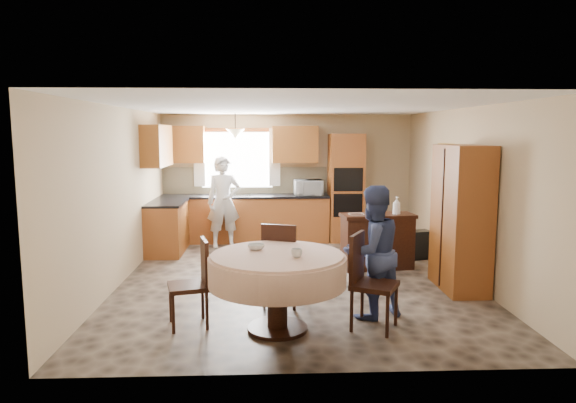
{
  "coord_description": "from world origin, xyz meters",
  "views": [
    {
      "loc": [
        -0.42,
        -7.33,
        2.13
      ],
      "look_at": [
        -0.09,
        0.3,
        1.11
      ],
      "focal_mm": 32.0,
      "sensor_mm": 36.0,
      "label": 1
    }
  ],
  "objects_px": {
    "chair_left": "(195,278)",
    "dining_table": "(277,271)",
    "sideboard": "(377,243)",
    "chair_right": "(367,276)",
    "oven_tower": "(346,188)",
    "chair_back": "(282,260)",
    "person_sink": "(224,202)",
    "cupboard": "(461,218)",
    "person_dining": "(372,252)"
  },
  "relations": [
    {
      "from": "oven_tower",
      "to": "chair_back",
      "type": "distance_m",
      "value": 4.14
    },
    {
      "from": "oven_tower",
      "to": "chair_right",
      "type": "relative_size",
      "value": 2.02
    },
    {
      "from": "sideboard",
      "to": "person_dining",
      "type": "bearing_deg",
      "value": -110.96
    },
    {
      "from": "oven_tower",
      "to": "cupboard",
      "type": "height_order",
      "value": "oven_tower"
    },
    {
      "from": "oven_tower",
      "to": "cupboard",
      "type": "relative_size",
      "value": 1.07
    },
    {
      "from": "sideboard",
      "to": "chair_left",
      "type": "bearing_deg",
      "value": -144.5
    },
    {
      "from": "sideboard",
      "to": "person_dining",
      "type": "height_order",
      "value": "person_dining"
    },
    {
      "from": "cupboard",
      "to": "sideboard",
      "type": "bearing_deg",
      "value": 128.26
    },
    {
      "from": "person_sink",
      "to": "person_dining",
      "type": "relative_size",
      "value": 1.1
    },
    {
      "from": "chair_right",
      "to": "sideboard",
      "type": "bearing_deg",
      "value": 12.57
    },
    {
      "from": "dining_table",
      "to": "person_dining",
      "type": "xyz_separation_m",
      "value": [
        1.1,
        0.37,
        0.11
      ]
    },
    {
      "from": "chair_left",
      "to": "dining_table",
      "type": "bearing_deg",
      "value": 64.32
    },
    {
      "from": "person_dining",
      "to": "cupboard",
      "type": "bearing_deg",
      "value": -169.72
    },
    {
      "from": "sideboard",
      "to": "person_dining",
      "type": "distance_m",
      "value": 2.24
    },
    {
      "from": "chair_back",
      "to": "person_sink",
      "type": "height_order",
      "value": "person_sink"
    },
    {
      "from": "oven_tower",
      "to": "chair_back",
      "type": "bearing_deg",
      "value": -109.67
    },
    {
      "from": "cupboard",
      "to": "chair_left",
      "type": "xyz_separation_m",
      "value": [
        -3.43,
        -1.21,
        -0.45
      ]
    },
    {
      "from": "sideboard",
      "to": "chair_right",
      "type": "bearing_deg",
      "value": -111.82
    },
    {
      "from": "chair_right",
      "to": "person_dining",
      "type": "xyz_separation_m",
      "value": [
        0.12,
        0.33,
        0.19
      ]
    },
    {
      "from": "chair_left",
      "to": "person_dining",
      "type": "height_order",
      "value": "person_dining"
    },
    {
      "from": "sideboard",
      "to": "chair_right",
      "type": "distance_m",
      "value": 2.57
    },
    {
      "from": "sideboard",
      "to": "person_sink",
      "type": "relative_size",
      "value": 0.67
    },
    {
      "from": "dining_table",
      "to": "person_sink",
      "type": "xyz_separation_m",
      "value": [
        -0.91,
        4.16,
        0.19
      ]
    },
    {
      "from": "sideboard",
      "to": "chair_left",
      "type": "xyz_separation_m",
      "value": [
        -2.54,
        -2.34,
        0.13
      ]
    },
    {
      "from": "chair_left",
      "to": "chair_back",
      "type": "relative_size",
      "value": 0.93
    },
    {
      "from": "cupboard",
      "to": "dining_table",
      "type": "relative_size",
      "value": 1.33
    },
    {
      "from": "oven_tower",
      "to": "chair_right",
      "type": "distance_m",
      "value": 4.67
    },
    {
      "from": "dining_table",
      "to": "chair_left",
      "type": "relative_size",
      "value": 1.53
    },
    {
      "from": "person_sink",
      "to": "chair_right",
      "type": "bearing_deg",
      "value": -77.04
    },
    {
      "from": "person_dining",
      "to": "chair_left",
      "type": "bearing_deg",
      "value": -20.14
    },
    {
      "from": "cupboard",
      "to": "person_dining",
      "type": "bearing_deg",
      "value": -144.25
    },
    {
      "from": "cupboard",
      "to": "dining_table",
      "type": "bearing_deg",
      "value": -151.16
    },
    {
      "from": "dining_table",
      "to": "chair_right",
      "type": "bearing_deg",
      "value": 2.06
    },
    {
      "from": "oven_tower",
      "to": "sideboard",
      "type": "relative_size",
      "value": 1.86
    },
    {
      "from": "sideboard",
      "to": "dining_table",
      "type": "relative_size",
      "value": 0.77
    },
    {
      "from": "person_sink",
      "to": "person_dining",
      "type": "height_order",
      "value": "person_sink"
    },
    {
      "from": "oven_tower",
      "to": "chair_right",
      "type": "height_order",
      "value": "oven_tower"
    },
    {
      "from": "cupboard",
      "to": "person_sink",
      "type": "distance_m",
      "value": 4.41
    },
    {
      "from": "chair_left",
      "to": "person_sink",
      "type": "xyz_separation_m",
      "value": [
        -0.01,
        3.98,
        0.31
      ]
    },
    {
      "from": "sideboard",
      "to": "person_sink",
      "type": "xyz_separation_m",
      "value": [
        -2.55,
        1.64,
        0.44
      ]
    },
    {
      "from": "dining_table",
      "to": "chair_right",
      "type": "xyz_separation_m",
      "value": [
        0.98,
        0.04,
        -0.08
      ]
    },
    {
      "from": "oven_tower",
      "to": "dining_table",
      "type": "xyz_separation_m",
      "value": [
        -1.45,
        -4.65,
        -0.4
      ]
    },
    {
      "from": "oven_tower",
      "to": "cupboard",
      "type": "distance_m",
      "value": 3.44
    },
    {
      "from": "chair_left",
      "to": "person_dining",
      "type": "xyz_separation_m",
      "value": [
        2.01,
        0.19,
        0.24
      ]
    },
    {
      "from": "sideboard",
      "to": "cupboard",
      "type": "bearing_deg",
      "value": -58.83
    },
    {
      "from": "person_dining",
      "to": "sideboard",
      "type": "bearing_deg",
      "value": -129.33
    },
    {
      "from": "oven_tower",
      "to": "chair_left",
      "type": "bearing_deg",
      "value": -117.83
    },
    {
      "from": "chair_back",
      "to": "person_dining",
      "type": "distance_m",
      "value": 1.13
    },
    {
      "from": "chair_right",
      "to": "person_sink",
      "type": "relative_size",
      "value": 0.62
    },
    {
      "from": "oven_tower",
      "to": "person_dining",
      "type": "relative_size",
      "value": 1.37
    }
  ]
}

